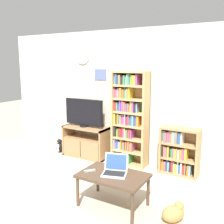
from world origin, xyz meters
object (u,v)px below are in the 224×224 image
object	(u,v)px
bookshelf_tall	(129,118)
coffee_table	(113,178)
remote_near_laptop	(90,171)
tv_stand	(86,142)
bookshelf_short	(178,152)
laptop	(115,169)
television	(84,113)
cat	(174,213)
penguin_figurine	(59,146)

from	to	relation	value
bookshelf_tall	coffee_table	world-z (taller)	bookshelf_tall
bookshelf_tall	remote_near_laptop	bearing A→B (deg)	-83.03
tv_stand	bookshelf_short	bearing A→B (deg)	3.32
laptop	television	bearing A→B (deg)	121.04
tv_stand	cat	size ratio (longest dim) A/B	1.80
tv_stand	remote_near_laptop	world-z (taller)	tv_stand
bookshelf_tall	coffee_table	distance (m)	1.68
television	remote_near_laptop	distance (m)	1.95
tv_stand	laptop	distance (m)	2.03
coffee_table	cat	bearing A→B (deg)	4.10
coffee_table	cat	xyz separation A→B (m)	(0.85, 0.06, -0.30)
bookshelf_tall	penguin_figurine	world-z (taller)	bookshelf_tall
bookshelf_short	penguin_figurine	bearing A→B (deg)	-175.55
bookshelf_short	penguin_figurine	world-z (taller)	bookshelf_short
bookshelf_short	cat	bearing A→B (deg)	-74.88
remote_near_laptop	bookshelf_short	bearing A→B (deg)	-76.58
bookshelf_tall	remote_near_laptop	xyz separation A→B (m)	(0.19, -1.59, -0.44)
tv_stand	television	size ratio (longest dim) A/B	1.09
bookshelf_short	laptop	xyz separation A→B (m)	(-0.45, -1.48, 0.13)
cat	penguin_figurine	xyz separation A→B (m)	(-2.99, 1.26, 0.03)
tv_stand	laptop	xyz separation A→B (m)	(1.49, -1.36, 0.20)
remote_near_laptop	cat	xyz separation A→B (m)	(1.18, 0.14, -0.36)
bookshelf_tall	laptop	bearing A→B (deg)	-69.93
bookshelf_tall	cat	distance (m)	2.15
bookshelf_short	cat	world-z (taller)	bookshelf_short
television	penguin_figurine	xyz separation A→B (m)	(-0.62, -0.09, -0.81)
television	coffee_table	bearing A→B (deg)	-42.85
coffee_table	remote_near_laptop	world-z (taller)	remote_near_laptop
television	bookshelf_tall	xyz separation A→B (m)	(0.99, 0.11, -0.03)
remote_near_laptop	cat	size ratio (longest dim) A/B	0.28
laptop	penguin_figurine	world-z (taller)	laptop
tv_stand	coffee_table	distance (m)	2.04
laptop	penguin_figurine	xyz separation A→B (m)	(-2.15, 1.27, -0.39)
coffee_table	penguin_figurine	size ratio (longest dim) A/B	3.01
bookshelf_tall	television	bearing A→B (deg)	-173.90
tv_stand	coffee_table	world-z (taller)	tv_stand
television	laptop	world-z (taller)	television
bookshelf_tall	penguin_figurine	size ratio (longest dim) A/B	5.94
tv_stand	laptop	world-z (taller)	laptop
bookshelf_tall	tv_stand	bearing A→B (deg)	-173.79
laptop	cat	size ratio (longest dim) A/B	0.73
bookshelf_short	remote_near_laptop	size ratio (longest dim) A/B	5.61
tv_stand	remote_near_laptop	xyz separation A→B (m)	(1.15, -1.48, 0.15)
remote_near_laptop	penguin_figurine	bearing A→B (deg)	1.99
bookshelf_tall	remote_near_laptop	distance (m)	1.66
bookshelf_short	cat	size ratio (longest dim) A/B	1.57
laptop	coffee_table	bearing A→B (deg)	-118.27
bookshelf_tall	penguin_figurine	bearing A→B (deg)	-173.17
coffee_table	remote_near_laptop	bearing A→B (deg)	-166.91
bookshelf_short	remote_near_laptop	world-z (taller)	bookshelf_short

